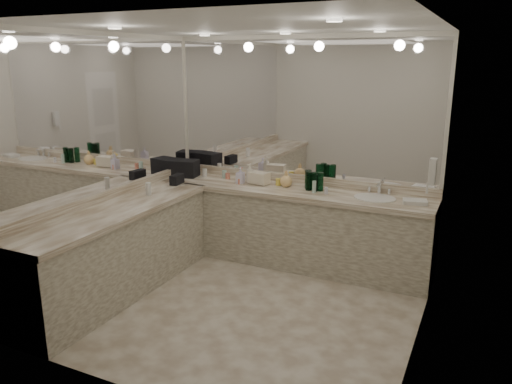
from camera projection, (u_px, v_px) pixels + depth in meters
The scene contains 39 objects.
floor at pixel (245, 305), 4.88m from camera, with size 3.20×3.20×0.00m, color beige.
ceiling at pixel (243, 26), 4.21m from camera, with size 3.20×3.20×0.00m, color white.
wall_back at pixel (301, 150), 5.85m from camera, with size 3.20×0.02×2.60m, color beige.
wall_left at pixel (107, 161), 5.21m from camera, with size 0.02×3.00×2.60m, color beige.
wall_right at pixel (427, 196), 3.88m from camera, with size 0.02×3.00×2.60m, color beige.
vanity_back_base at pixel (291, 228), 5.81m from camera, with size 3.20×0.60×0.84m, color beige.
vanity_back_top at pixel (291, 191), 5.69m from camera, with size 3.20×0.64×0.06m, color #EEE3CE.
vanity_left_base at pixel (117, 254), 5.05m from camera, with size 0.60×2.40×0.84m, color beige.
vanity_left_top at pixel (114, 212), 4.93m from camera, with size 0.64×2.42×0.06m, color #EEE3CE.
backsplash_back at pixel (300, 179), 5.92m from camera, with size 3.20×0.04×0.10m, color #EEE3CE.
backsplash_left at pixel (111, 194), 5.29m from camera, with size 0.04×3.00×0.10m, color #EEE3CE.
mirror_back at pixel (302, 109), 5.72m from camera, with size 3.12×0.01×1.55m, color white.
mirror_left at pixel (105, 115), 5.08m from camera, with size 0.01×2.92×1.55m, color white.
sink at pixel (375, 199), 5.30m from camera, with size 0.44×0.44×0.03m, color white.
faucet at pixel (379, 187), 5.46m from camera, with size 0.24×0.16×0.14m, color silver.
wall_phone at pixel (433, 171), 4.49m from camera, with size 0.06×0.10×0.24m, color white.
door at pixel (413, 247), 3.51m from camera, with size 0.02×0.82×2.10m, color white.
black_toiletry_bag at pixel (183, 168), 6.28m from camera, with size 0.37×0.24×0.21m, color black.
black_bag_spill at pixel (177, 180), 5.88m from camera, with size 0.09×0.20×0.11m, color black.
cream_cosmetic_case at pixel (259, 178), 5.88m from camera, with size 0.23×0.14×0.13m, color beige.
hand_towel at pixel (415, 202), 5.09m from camera, with size 0.24×0.16×0.04m, color white.
lotion_left at pixel (148, 189), 5.40m from camera, with size 0.06×0.06×0.14m, color white.
soap_bottle_a at pixel (250, 173), 5.93m from camera, with size 0.09×0.09×0.23m, color beige.
soap_bottle_b at pixel (240, 175), 5.91m from camera, with size 0.09×0.09×0.20m, color silver.
soap_bottle_c at pixel (286, 179), 5.76m from camera, with size 0.15×0.15×0.19m, color #FFD084.
green_bottle_0 at pixel (309, 181), 5.60m from camera, with size 0.07×0.07×0.21m, color #0A411E.
green_bottle_1 at pixel (315, 183), 5.57m from camera, with size 0.06×0.06×0.19m, color #0A411E.
green_bottle_2 at pixel (308, 179), 5.68m from camera, with size 0.07×0.07×0.21m, color #0A411E.
green_bottle_3 at pixel (320, 182), 5.57m from camera, with size 0.07×0.07×0.21m, color #0A411E.
green_bottle_4 at pixel (313, 181), 5.61m from camera, with size 0.07×0.07×0.20m, color #0A411E.
amenity_bottle_0 at pixel (228, 176), 6.15m from camera, with size 0.06×0.06×0.07m, color #E57F66.
amenity_bottle_1 at pixel (258, 180), 5.87m from camera, with size 0.05×0.05×0.11m, color #E0B28C.
amenity_bottle_2 at pixel (205, 173), 6.27m from camera, with size 0.06×0.06×0.10m, color white.
amenity_bottle_3 at pixel (259, 179), 5.92m from camera, with size 0.07×0.07×0.12m, color white.
amenity_bottle_4 at pixel (278, 182), 5.83m from camera, with size 0.06×0.06×0.08m, color #F2D84C.
amenity_bottle_5 at pixel (224, 174), 6.18m from camera, with size 0.06×0.06×0.10m, color silver.
amenity_bottle_6 at pixel (326, 191), 5.45m from camera, with size 0.04×0.04×0.07m, color silver.
amenity_bottle_7 at pixel (314, 187), 5.51m from camera, with size 0.04×0.04×0.13m, color silver.
amenity_bottle_8 at pixel (239, 181), 5.90m from camera, with size 0.04×0.04×0.06m, color #E57F66.
Camera 1 is at (2.00, -3.95, 2.33)m, focal length 35.00 mm.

